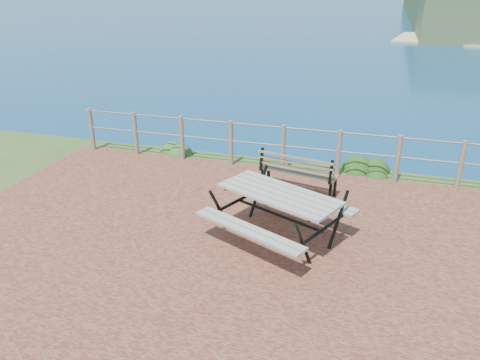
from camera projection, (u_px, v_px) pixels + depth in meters
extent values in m
cube|color=brown|center=(237.00, 253.00, 7.08)|extent=(10.00, 7.00, 0.12)
cylinder|color=#6B5B4C|center=(92.00, 129.00, 11.01)|extent=(0.10, 0.10, 1.00)
cylinder|color=#6B5B4C|center=(135.00, 133.00, 10.71)|extent=(0.10, 0.10, 1.00)
cylinder|color=#6B5B4C|center=(182.00, 138.00, 10.41)|extent=(0.10, 0.10, 1.00)
cylinder|color=#6B5B4C|center=(231.00, 143.00, 10.11)|extent=(0.10, 0.10, 1.00)
cylinder|color=#6B5B4C|center=(283.00, 148.00, 9.81)|extent=(0.10, 0.10, 1.00)
cylinder|color=#6B5B4C|center=(339.00, 154.00, 9.51)|extent=(0.10, 0.10, 1.00)
cylinder|color=#6B5B4C|center=(398.00, 159.00, 9.21)|extent=(0.10, 0.10, 1.00)
cylinder|color=#6B5B4C|center=(461.00, 166.00, 8.91)|extent=(0.10, 0.10, 1.00)
cylinder|color=slate|center=(284.00, 128.00, 9.63)|extent=(9.40, 0.04, 0.04)
cylinder|color=slate|center=(283.00, 146.00, 9.79)|extent=(9.40, 0.04, 0.04)
cube|color=gray|center=(279.00, 194.00, 7.13)|extent=(2.03, 1.48, 0.04)
cube|color=gray|center=(278.00, 212.00, 7.26)|extent=(1.83, 1.02, 0.04)
cube|color=gray|center=(278.00, 212.00, 7.26)|extent=(1.83, 1.02, 0.04)
cylinder|color=black|center=(278.00, 215.00, 7.28)|extent=(1.50, 0.70, 0.05)
cube|color=brown|center=(299.00, 172.00, 8.87)|extent=(1.53, 0.66, 0.03)
cube|color=brown|center=(299.00, 159.00, 8.76)|extent=(1.48, 0.41, 0.34)
cube|color=black|center=(298.00, 182.00, 8.95)|extent=(0.06, 0.06, 0.41)
cube|color=black|center=(298.00, 182.00, 8.95)|extent=(0.06, 0.06, 0.41)
cube|color=black|center=(298.00, 182.00, 8.95)|extent=(0.06, 0.06, 0.41)
cube|color=black|center=(298.00, 182.00, 8.95)|extent=(0.06, 0.06, 0.41)
ellipsoid|color=#1F511E|center=(178.00, 151.00, 11.12)|extent=(0.68, 0.68, 0.39)
ellipsoid|color=#1F4415|center=(367.00, 172.00, 9.97)|extent=(0.69, 0.69, 0.40)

